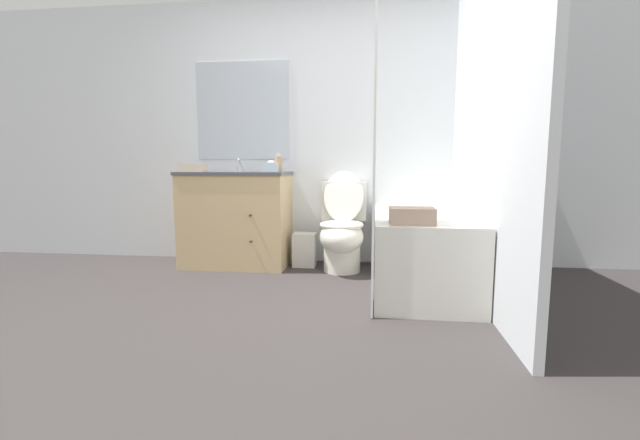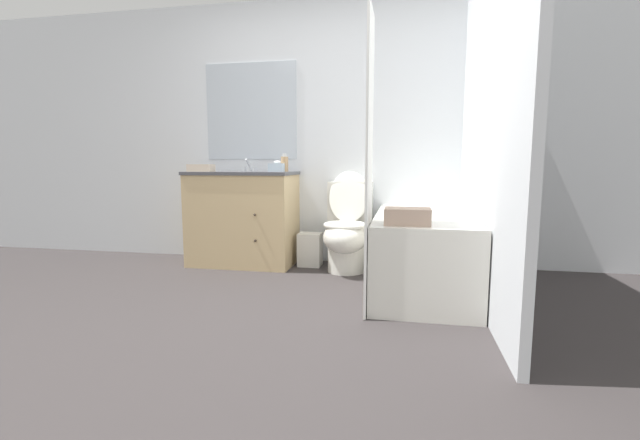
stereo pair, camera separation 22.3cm
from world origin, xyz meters
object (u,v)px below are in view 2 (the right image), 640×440
object	(u,v)px
vanity_cabinet	(243,217)
bath_towel_folded	(407,216)
sink_faucet	(249,168)
tissue_box	(277,167)
hand_towel_folded	(201,168)
toilet	(347,231)
bathtub	(422,251)
soap_dispenser	(285,164)
wastebasket	(310,250)

from	to	relation	value
vanity_cabinet	bath_towel_folded	xyz separation A→B (m)	(1.52, -1.10, 0.17)
sink_faucet	vanity_cabinet	bearing A→B (deg)	-90.00
tissue_box	hand_towel_folded	size ratio (longest dim) A/B	0.66
tissue_box	hand_towel_folded	xyz separation A→B (m)	(-0.67, -0.19, -0.01)
vanity_cabinet	toilet	world-z (taller)	toilet
bathtub	hand_towel_folded	bearing A→B (deg)	169.99
tissue_box	hand_towel_folded	bearing A→B (deg)	-164.07
bath_towel_folded	bathtub	bearing A→B (deg)	78.64
soap_dispenser	wastebasket	bearing A→B (deg)	-6.60
vanity_cabinet	bathtub	size ratio (longest dim) A/B	0.64
toilet	tissue_box	size ratio (longest dim) A/B	6.01
bath_towel_folded	soap_dispenser	bearing A→B (deg)	134.17
bath_towel_folded	hand_towel_folded	bearing A→B (deg)	153.13
vanity_cabinet	toilet	bearing A→B (deg)	-4.54
bath_towel_folded	vanity_cabinet	bearing A→B (deg)	144.29
tissue_box	bath_towel_folded	world-z (taller)	tissue_box
vanity_cabinet	soap_dispenser	distance (m)	0.65
vanity_cabinet	hand_towel_folded	size ratio (longest dim) A/B	4.41
sink_faucet	tissue_box	distance (m)	0.36
sink_faucet	bathtub	distance (m)	1.89
tissue_box	bath_towel_folded	distance (m)	1.68
sink_faucet	hand_towel_folded	bearing A→B (deg)	-135.83
toilet	wastebasket	size ratio (longest dim) A/B	2.87
vanity_cabinet	tissue_box	xyz separation A→B (m)	(0.33, 0.04, 0.47)
bathtub	bath_towel_folded	bearing A→B (deg)	-101.36
wastebasket	hand_towel_folded	world-z (taller)	hand_towel_folded
toilet	wastebasket	distance (m)	0.43
bathtub	hand_towel_folded	size ratio (longest dim) A/B	6.88
sink_faucet	hand_towel_folded	world-z (taller)	sink_faucet
wastebasket	soap_dispenser	bearing A→B (deg)	173.40
sink_faucet	wastebasket	bearing A→B (deg)	-12.68
vanity_cabinet	wastebasket	size ratio (longest dim) A/B	3.18
toilet	hand_towel_folded	bearing A→B (deg)	-177.03
toilet	hand_towel_folded	size ratio (longest dim) A/B	3.98
vanity_cabinet	sink_faucet	world-z (taller)	sink_faucet
toilet	bath_towel_folded	world-z (taller)	toilet
sink_faucet	tissue_box	xyz separation A→B (m)	(0.33, -0.14, 0.01)
hand_towel_folded	wastebasket	bearing A→B (deg)	10.81
vanity_cabinet	toilet	distance (m)	1.01
soap_dispenser	hand_towel_folded	bearing A→B (deg)	-163.61
vanity_cabinet	wastebasket	distance (m)	0.71
toilet	bath_towel_folded	bearing A→B (deg)	-62.96
sink_faucet	wastebasket	size ratio (longest dim) A/B	0.46
vanity_cabinet	wastebasket	bearing A→B (deg)	3.42
tissue_box	soap_dispenser	bearing A→B (deg)	21.08
bathtub	bath_towel_folded	xyz separation A→B (m)	(-0.12, -0.60, 0.34)
sink_faucet	toilet	bearing A→B (deg)	-14.64
sink_faucet	tissue_box	size ratio (longest dim) A/B	0.95
wastebasket	bath_towel_folded	size ratio (longest dim) A/B	1.09
vanity_cabinet	sink_faucet	distance (m)	0.50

